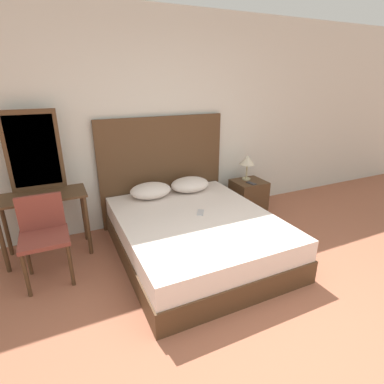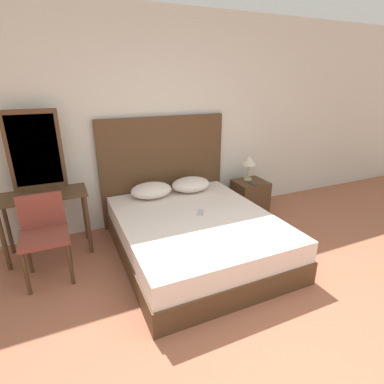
{
  "view_description": "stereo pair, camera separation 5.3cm",
  "coord_description": "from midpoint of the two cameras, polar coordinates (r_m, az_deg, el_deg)",
  "views": [
    {
      "loc": [
        -1.32,
        -1.06,
        1.88
      ],
      "look_at": [
        -0.01,
        1.72,
        0.71
      ],
      "focal_mm": 28.0,
      "sensor_mm": 36.0,
      "label": 1
    },
    {
      "loc": [
        -1.27,
        -1.08,
        1.88
      ],
      "look_at": [
        -0.01,
        1.72,
        0.71
      ],
      "focal_mm": 28.0,
      "sensor_mm": 36.0,
      "label": 2
    }
  ],
  "objects": [
    {
      "name": "ground_plane",
      "position": [
        2.52,
        18.95,
        -28.85
      ],
      "size": [
        16.0,
        16.0,
        0.0
      ],
      "primitive_type": "plane",
      "color": "#9E5B42"
    },
    {
      "name": "wall_back",
      "position": [
        4.04,
        -6.42,
        13.09
      ],
      "size": [
        10.0,
        0.06,
        2.7
      ],
      "color": "silver",
      "rests_on": "ground_plane"
    },
    {
      "name": "bed",
      "position": [
        3.41,
        0.27,
        -8.19
      ],
      "size": [
        1.64,
        1.99,
        0.46
      ],
      "color": "#4C331E",
      "rests_on": "ground_plane"
    },
    {
      "name": "headboard",
      "position": [
        4.09,
        -5.88,
        4.14
      ],
      "size": [
        1.72,
        0.05,
        1.43
      ],
      "color": "#4C331E",
      "rests_on": "ground_plane"
    },
    {
      "name": "pillow_left",
      "position": [
        3.82,
        -8.27,
        0.29
      ],
      "size": [
        0.52,
        0.4,
        0.19
      ],
      "color": "silver",
      "rests_on": "bed"
    },
    {
      "name": "pillow_right",
      "position": [
        4.0,
        -0.78,
        1.46
      ],
      "size": [
        0.52,
        0.4,
        0.19
      ],
      "color": "silver",
      "rests_on": "bed"
    },
    {
      "name": "phone_on_bed",
      "position": [
        3.38,
        1.18,
        -3.91
      ],
      "size": [
        0.14,
        0.16,
        0.01
      ],
      "color": "#B7B7BC",
      "rests_on": "bed"
    },
    {
      "name": "nightstand",
      "position": [
        4.5,
        10.32,
        -0.89
      ],
      "size": [
        0.45,
        0.41,
        0.49
      ],
      "color": "#4C331E",
      "rests_on": "ground_plane"
    },
    {
      "name": "table_lamp",
      "position": [
        4.4,
        10.17,
        5.83
      ],
      "size": [
        0.22,
        0.22,
        0.36
      ],
      "color": "tan",
      "rests_on": "nightstand"
    },
    {
      "name": "phone_on_nightstand",
      "position": [
        4.32,
        10.9,
        1.66
      ],
      "size": [
        0.1,
        0.16,
        0.01
      ],
      "color": "#232328",
      "rests_on": "nightstand"
    },
    {
      "name": "vanity_desk",
      "position": [
        3.62,
        -26.86,
        -2.57
      ],
      "size": [
        0.9,
        0.44,
        0.72
      ],
      "color": "#4C331E",
      "rests_on": "ground_plane"
    },
    {
      "name": "vanity_mirror",
      "position": [
        3.64,
        -28.31,
        6.87
      ],
      "size": [
        0.55,
        0.03,
        0.87
      ],
      "color": "#4C331E",
      "rests_on": "vanity_desk"
    },
    {
      "name": "chair",
      "position": [
        3.25,
        -26.85,
        -6.74
      ],
      "size": [
        0.44,
        0.43,
        0.84
      ],
      "color": "brown",
      "rests_on": "ground_plane"
    }
  ]
}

